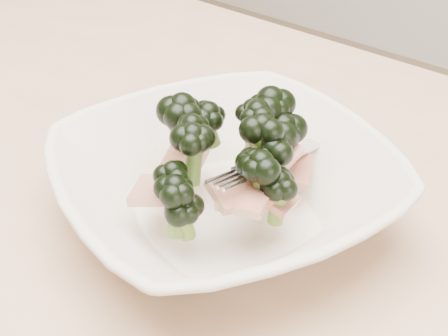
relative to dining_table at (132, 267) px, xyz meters
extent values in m
cube|color=tan|center=(0.00, 0.00, 0.08)|extent=(1.20, 0.80, 0.04)
cylinder|color=tan|center=(-0.55, 0.35, -0.30)|extent=(0.06, 0.06, 0.71)
imported|color=beige|center=(0.10, 0.03, 0.13)|extent=(0.34, 0.34, 0.06)
cylinder|color=#4F6E24|center=(0.09, 0.00, 0.17)|extent=(0.02, 0.02, 0.04)
ellipsoid|color=black|center=(0.09, 0.00, 0.19)|extent=(0.03, 0.03, 0.03)
cylinder|color=#4F6E24|center=(0.13, 0.02, 0.16)|extent=(0.01, 0.02, 0.03)
ellipsoid|color=black|center=(0.13, 0.02, 0.17)|extent=(0.03, 0.03, 0.02)
cylinder|color=#4F6E24|center=(0.10, -0.03, 0.14)|extent=(0.02, 0.02, 0.04)
ellipsoid|color=black|center=(0.10, -0.03, 0.17)|extent=(0.03, 0.03, 0.03)
cylinder|color=#4F6E24|center=(0.13, 0.04, 0.15)|extent=(0.01, 0.01, 0.03)
ellipsoid|color=black|center=(0.13, 0.04, 0.17)|extent=(0.03, 0.03, 0.02)
cylinder|color=#4F6E24|center=(0.09, -0.03, 0.15)|extent=(0.02, 0.01, 0.04)
ellipsoid|color=black|center=(0.09, -0.03, 0.17)|extent=(0.03, 0.03, 0.02)
cylinder|color=#4F6E24|center=(0.05, 0.03, 0.15)|extent=(0.03, 0.03, 0.05)
ellipsoid|color=black|center=(0.05, 0.03, 0.18)|extent=(0.04, 0.04, 0.03)
cylinder|color=#4F6E24|center=(0.12, 0.08, 0.15)|extent=(0.02, 0.02, 0.04)
ellipsoid|color=black|center=(0.12, 0.08, 0.17)|extent=(0.04, 0.04, 0.03)
cylinder|color=#4F6E24|center=(0.10, 0.06, 0.16)|extent=(0.02, 0.02, 0.04)
ellipsoid|color=black|center=(0.10, 0.06, 0.19)|extent=(0.03, 0.03, 0.03)
cylinder|color=#4F6E24|center=(0.08, 0.01, 0.17)|extent=(0.02, 0.02, 0.04)
ellipsoid|color=black|center=(0.08, 0.01, 0.19)|extent=(0.03, 0.03, 0.02)
cylinder|color=#4F6E24|center=(0.14, 0.02, 0.15)|extent=(0.01, 0.02, 0.04)
ellipsoid|color=black|center=(0.14, 0.02, 0.18)|extent=(0.03, 0.03, 0.03)
cylinder|color=#4F6E24|center=(0.09, 0.07, 0.16)|extent=(0.02, 0.02, 0.04)
ellipsoid|color=black|center=(0.09, 0.07, 0.18)|extent=(0.03, 0.03, 0.02)
cylinder|color=#4F6E24|center=(0.05, 0.05, 0.14)|extent=(0.02, 0.02, 0.03)
ellipsoid|color=black|center=(0.05, 0.05, 0.16)|extent=(0.03, 0.03, 0.02)
cylinder|color=#4F6E24|center=(0.10, 0.08, 0.16)|extent=(0.02, 0.02, 0.05)
ellipsoid|color=black|center=(0.10, 0.08, 0.19)|extent=(0.04, 0.04, 0.03)
cylinder|color=#4F6E24|center=(0.12, 0.05, 0.17)|extent=(0.01, 0.02, 0.03)
ellipsoid|color=black|center=(0.12, 0.05, 0.19)|extent=(0.03, 0.03, 0.03)
cylinder|color=#4F6E24|center=(0.06, 0.05, 0.15)|extent=(0.02, 0.02, 0.03)
ellipsoid|color=black|center=(0.06, 0.05, 0.17)|extent=(0.03, 0.03, 0.03)
cylinder|color=#4F6E24|center=(0.15, 0.02, 0.14)|extent=(0.01, 0.02, 0.03)
ellipsoid|color=black|center=(0.15, 0.02, 0.16)|extent=(0.03, 0.03, 0.03)
cylinder|color=#4F6E24|center=(0.11, -0.03, 0.14)|extent=(0.01, 0.02, 0.03)
ellipsoid|color=black|center=(0.11, -0.03, 0.15)|extent=(0.03, 0.03, 0.02)
cube|color=maroon|center=(0.14, 0.01, 0.15)|extent=(0.05, 0.06, 0.01)
cube|color=maroon|center=(0.13, 0.08, 0.13)|extent=(0.04, 0.05, 0.02)
cube|color=maroon|center=(0.07, -0.03, 0.14)|extent=(0.05, 0.06, 0.02)
cube|color=maroon|center=(0.13, 0.01, 0.15)|extent=(0.05, 0.06, 0.02)
cube|color=maroon|center=(0.11, 0.06, 0.14)|extent=(0.05, 0.06, 0.01)
cube|color=maroon|center=(0.05, 0.03, 0.14)|extent=(0.06, 0.06, 0.02)
cube|color=maroon|center=(0.12, 0.06, 0.16)|extent=(0.04, 0.03, 0.02)
cube|color=maroon|center=(0.14, 0.03, 0.15)|extent=(0.06, 0.03, 0.02)
camera|label=1|loc=(0.36, -0.29, 0.43)|focal=50.00mm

